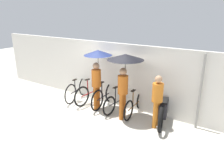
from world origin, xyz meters
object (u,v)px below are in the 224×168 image
(pedestrian_center, at_px, (125,67))
(motorcycle, at_px, (163,109))
(parked_bicycle_2, at_px, (104,96))
(parked_bicycle_4, at_px, (135,104))
(pedestrian_leading, at_px, (97,64))
(parked_bicycle_0, at_px, (78,89))
(parked_bicycle_1, at_px, (91,92))
(pedestrian_trailing, at_px, (157,98))
(parked_bicycle_3, at_px, (119,101))

(pedestrian_center, xyz_separation_m, motorcycle, (1.17, 0.43, -1.27))
(parked_bicycle_2, bearing_deg, parked_bicycle_4, -93.69)
(pedestrian_leading, bearing_deg, pedestrian_center, -9.29)
(parked_bicycle_0, xyz_separation_m, parked_bicycle_1, (0.63, 0.05, -0.00))
(parked_bicycle_2, relative_size, parked_bicycle_4, 1.01)
(parked_bicycle_2, bearing_deg, parked_bicycle_0, 87.74)
(parked_bicycle_0, height_order, parked_bicycle_1, parked_bicycle_0)
(parked_bicycle_1, xyz_separation_m, pedestrian_trailing, (2.78, -0.40, 0.54))
(parked_bicycle_3, relative_size, pedestrian_leading, 0.82)
(parked_bicycle_0, relative_size, pedestrian_leading, 0.83)
(parked_bicycle_4, height_order, pedestrian_leading, pedestrian_leading)
(parked_bicycle_1, relative_size, pedestrian_trailing, 1.11)
(motorcycle, bearing_deg, pedestrian_trailing, 156.47)
(parked_bicycle_1, xyz_separation_m, pedestrian_center, (1.68, -0.41, 1.30))
(pedestrian_trailing, height_order, motorcycle, pedestrian_trailing)
(parked_bicycle_1, xyz_separation_m, parked_bicycle_2, (0.62, -0.01, 0.00))
(parked_bicycle_0, distance_m, parked_bicycle_2, 1.25)
(parked_bicycle_2, distance_m, pedestrian_center, 1.72)
(pedestrian_trailing, bearing_deg, parked_bicycle_0, 174.07)
(parked_bicycle_3, relative_size, motorcycle, 0.84)
(parked_bicycle_4, distance_m, motorcycle, 0.98)
(parked_bicycle_3, bearing_deg, parked_bicycle_2, 92.64)
(parked_bicycle_0, distance_m, parked_bicycle_1, 0.63)
(parked_bicycle_3, height_order, parked_bicycle_4, parked_bicycle_4)
(pedestrian_center, bearing_deg, parked_bicycle_2, 156.18)
(parked_bicycle_1, bearing_deg, parked_bicycle_2, -87.94)
(parked_bicycle_1, distance_m, pedestrian_center, 2.16)
(parked_bicycle_0, bearing_deg, parked_bicycle_2, -98.72)
(parked_bicycle_4, bearing_deg, pedestrian_center, 150.44)
(parked_bicycle_0, height_order, pedestrian_trailing, pedestrian_trailing)
(parked_bicycle_4, height_order, pedestrian_trailing, pedestrian_trailing)
(parked_bicycle_4, xyz_separation_m, pedestrian_center, (-0.19, -0.41, 1.33))
(parked_bicycle_0, xyz_separation_m, parked_bicycle_2, (1.25, 0.04, -0.00))
(parked_bicycle_3, xyz_separation_m, pedestrian_center, (0.43, -0.37, 1.34))
(parked_bicycle_1, height_order, pedestrian_leading, pedestrian_leading)
(pedestrian_leading, xyz_separation_m, motorcycle, (2.28, 0.36, -1.20))
(parked_bicycle_0, relative_size, parked_bicycle_3, 1.02)
(pedestrian_leading, bearing_deg, pedestrian_trailing, -7.03)
(parked_bicycle_4, xyz_separation_m, motorcycle, (0.98, 0.03, 0.06))
(parked_bicycle_2, xyz_separation_m, pedestrian_trailing, (2.16, -0.39, 0.53))
(parked_bicycle_3, distance_m, pedestrian_trailing, 1.68)
(pedestrian_leading, height_order, pedestrian_trailing, pedestrian_leading)
(parked_bicycle_0, xyz_separation_m, parked_bicycle_3, (1.87, 0.02, -0.04))
(parked_bicycle_0, bearing_deg, parked_bicycle_3, -99.99)
(parked_bicycle_0, height_order, pedestrian_leading, pedestrian_leading)
(pedestrian_trailing, bearing_deg, parked_bicycle_4, 156.32)
(parked_bicycle_3, xyz_separation_m, motorcycle, (1.60, 0.06, 0.07))
(parked_bicycle_1, height_order, pedestrian_center, pedestrian_center)
(pedestrian_trailing, xyz_separation_m, motorcycle, (0.07, 0.42, -0.51))
(parked_bicycle_2, distance_m, pedestrian_leading, 1.27)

